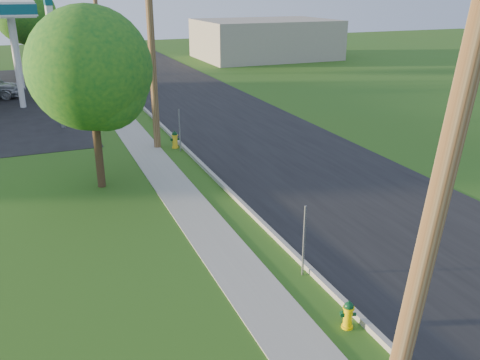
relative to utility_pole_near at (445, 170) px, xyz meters
name	(u,v)px	position (x,y,z in m)	size (l,w,h in m)	color
road	(326,181)	(5.10, 11.00, -4.79)	(8.00, 120.00, 0.02)	black
curb	(232,194)	(1.10, 11.00, -4.73)	(0.15, 120.00, 0.15)	#9A978E
sidewalk	(186,203)	(-0.65, 11.00, -4.79)	(1.50, 120.00, 0.03)	gray
utility_pole_near	(445,170)	(0.00, 0.00, 0.00)	(1.40, 0.32, 9.48)	brown
utility_pole_mid	(151,41)	(0.00, 18.00, 0.15)	(1.40, 0.32, 9.80)	brown
utility_pole_far	(98,21)	(0.00, 36.00, 0.00)	(1.40, 0.32, 9.50)	brown
sign_post_near	(304,241)	(0.85, 5.20, -3.80)	(0.05, 0.04, 2.00)	gray
sign_post_mid	(180,130)	(0.85, 17.00, -3.80)	(0.05, 0.04, 2.00)	gray
sign_post_far	(130,86)	(0.85, 29.20, -3.80)	(0.05, 0.04, 2.00)	gray
price_pylon	(51,24)	(-3.90, 23.50, 0.63)	(0.34, 2.04, 6.85)	gray
distant_building	(265,39)	(18.60, 46.00, -2.80)	(14.00, 10.00, 4.00)	#A19A89
tree_verge	(93,74)	(-3.09, 13.72, -0.50)	(4.41, 4.41, 6.69)	#3B2816
tree_lot	(27,16)	(-4.87, 42.88, 0.12)	(5.04, 5.04, 7.65)	#3B2816
hydrant_near	(348,315)	(0.69, 2.83, -4.46)	(0.36, 0.32, 0.70)	#F9CF00
hydrant_mid	(175,140)	(0.76, 17.59, -4.39)	(0.43, 0.39, 0.84)	yellow
hydrant_far	(125,94)	(0.55, 29.57, -4.41)	(0.42, 0.38, 0.81)	#ECD400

